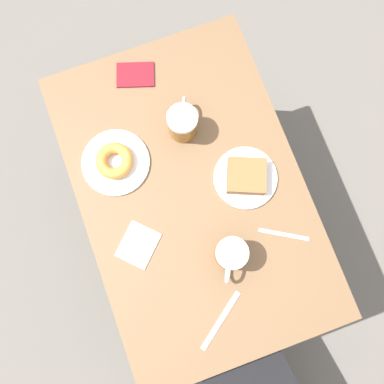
% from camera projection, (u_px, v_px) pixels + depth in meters
% --- Properties ---
extents(ground_plane, '(8.00, 8.00, 0.00)m').
position_uv_depth(ground_plane, '(192.00, 220.00, 2.13)').
color(ground_plane, '#666059').
extents(table, '(0.71, 1.09, 0.77)m').
position_uv_depth(table, '(192.00, 197.00, 1.44)').
color(table, brown).
rests_on(table, ground_plane).
extents(plate_with_cake, '(0.21, 0.21, 0.05)m').
position_uv_depth(plate_with_cake, '(246.00, 177.00, 1.36)').
color(plate_with_cake, silver).
rests_on(plate_with_cake, table).
extents(plate_with_donut, '(0.22, 0.22, 0.05)m').
position_uv_depth(plate_with_donut, '(115.00, 162.00, 1.37)').
color(plate_with_donut, silver).
rests_on(plate_with_donut, table).
extents(beer_mug_left, '(0.10, 0.13, 0.12)m').
position_uv_depth(beer_mug_left, '(183.00, 123.00, 1.35)').
color(beer_mug_left, '#8C5619').
rests_on(beer_mug_left, table).
extents(beer_mug_center, '(0.10, 0.13, 0.12)m').
position_uv_depth(beer_mug_center, '(231.00, 254.00, 1.28)').
color(beer_mug_center, '#8C5619').
rests_on(beer_mug_center, table).
extents(napkin_folded, '(0.16, 0.16, 0.00)m').
position_uv_depth(napkin_folded, '(138.00, 245.00, 1.34)').
color(napkin_folded, white).
rests_on(napkin_folded, table).
extents(fork, '(0.14, 0.09, 0.00)m').
position_uv_depth(fork, '(284.00, 235.00, 1.34)').
color(fork, silver).
rests_on(fork, table).
extents(knife, '(0.17, 0.13, 0.00)m').
position_uv_depth(knife, '(221.00, 320.00, 1.30)').
color(knife, silver).
rests_on(knife, table).
extents(passport_near_edge, '(0.15, 0.12, 0.01)m').
position_uv_depth(passport_near_edge, '(135.00, 75.00, 1.44)').
color(passport_near_edge, maroon).
rests_on(passport_near_edge, table).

